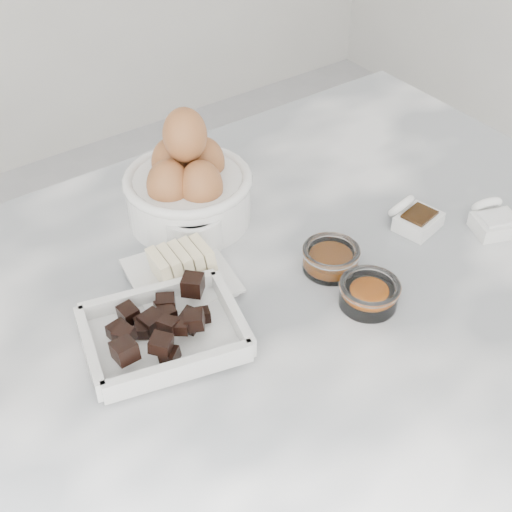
{
  "coord_description": "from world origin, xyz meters",
  "views": [
    {
      "loc": [
        -0.4,
        -0.56,
        1.58
      ],
      "look_at": [
        0.02,
        0.03,
        0.98
      ],
      "focal_mm": 50.0,
      "sensor_mm": 36.0,
      "label": 1
    }
  ],
  "objects_px": {
    "butter_plate": "(179,271)",
    "vanilla_spoon": "(414,217)",
    "chocolate_dish": "(163,331)",
    "sugar_ramekin": "(193,227)",
    "honey_bowl": "(331,258)",
    "zest_bowl": "(369,293)",
    "salt_spoon": "(493,219)",
    "egg_bowl": "(188,185)"
  },
  "relations": [
    {
      "from": "honey_bowl",
      "to": "butter_plate",
      "type": "bearing_deg",
      "value": 152.92
    },
    {
      "from": "butter_plate",
      "to": "egg_bowl",
      "type": "xyz_separation_m",
      "value": [
        0.09,
        0.12,
        0.04
      ]
    },
    {
      "from": "chocolate_dish",
      "to": "egg_bowl",
      "type": "height_order",
      "value": "egg_bowl"
    },
    {
      "from": "chocolate_dish",
      "to": "sugar_ramekin",
      "type": "bearing_deg",
      "value": 47.83
    },
    {
      "from": "egg_bowl",
      "to": "vanilla_spoon",
      "type": "xyz_separation_m",
      "value": [
        0.26,
        -0.21,
        -0.04
      ]
    },
    {
      "from": "butter_plate",
      "to": "zest_bowl",
      "type": "bearing_deg",
      "value": -44.63
    },
    {
      "from": "salt_spoon",
      "to": "egg_bowl",
      "type": "bearing_deg",
      "value": 141.26
    },
    {
      "from": "vanilla_spoon",
      "to": "sugar_ramekin",
      "type": "bearing_deg",
      "value": 151.54
    },
    {
      "from": "sugar_ramekin",
      "to": "salt_spoon",
      "type": "relative_size",
      "value": 0.98
    },
    {
      "from": "butter_plate",
      "to": "vanilla_spoon",
      "type": "xyz_separation_m",
      "value": [
        0.35,
        -0.09,
        -0.0
      ]
    },
    {
      "from": "salt_spoon",
      "to": "zest_bowl",
      "type": "bearing_deg",
      "value": -176.89
    },
    {
      "from": "zest_bowl",
      "to": "vanilla_spoon",
      "type": "bearing_deg",
      "value": 27.03
    },
    {
      "from": "honey_bowl",
      "to": "salt_spoon",
      "type": "distance_m",
      "value": 0.26
    },
    {
      "from": "chocolate_dish",
      "to": "egg_bowl",
      "type": "xyz_separation_m",
      "value": [
        0.16,
        0.2,
        0.04
      ]
    },
    {
      "from": "egg_bowl",
      "to": "honey_bowl",
      "type": "distance_m",
      "value": 0.24
    },
    {
      "from": "honey_bowl",
      "to": "salt_spoon",
      "type": "xyz_separation_m",
      "value": [
        0.25,
        -0.07,
        -0.0
      ]
    },
    {
      "from": "honey_bowl",
      "to": "vanilla_spoon",
      "type": "height_order",
      "value": "vanilla_spoon"
    },
    {
      "from": "zest_bowl",
      "to": "egg_bowl",
      "type": "bearing_deg",
      "value": 107.25
    },
    {
      "from": "zest_bowl",
      "to": "salt_spoon",
      "type": "distance_m",
      "value": 0.26
    },
    {
      "from": "chocolate_dish",
      "to": "sugar_ramekin",
      "type": "height_order",
      "value": "sugar_ramekin"
    },
    {
      "from": "butter_plate",
      "to": "egg_bowl",
      "type": "height_order",
      "value": "egg_bowl"
    },
    {
      "from": "chocolate_dish",
      "to": "honey_bowl",
      "type": "relative_size",
      "value": 2.74
    },
    {
      "from": "zest_bowl",
      "to": "salt_spoon",
      "type": "relative_size",
      "value": 0.89
    },
    {
      "from": "sugar_ramekin",
      "to": "zest_bowl",
      "type": "relative_size",
      "value": 1.1
    },
    {
      "from": "butter_plate",
      "to": "zest_bowl",
      "type": "relative_size",
      "value": 1.89
    },
    {
      "from": "egg_bowl",
      "to": "salt_spoon",
      "type": "distance_m",
      "value": 0.45
    },
    {
      "from": "egg_bowl",
      "to": "salt_spoon",
      "type": "relative_size",
      "value": 2.09
    },
    {
      "from": "sugar_ramekin",
      "to": "zest_bowl",
      "type": "distance_m",
      "value": 0.27
    },
    {
      "from": "butter_plate",
      "to": "salt_spoon",
      "type": "xyz_separation_m",
      "value": [
        0.44,
        -0.16,
        -0.0
      ]
    },
    {
      "from": "honey_bowl",
      "to": "salt_spoon",
      "type": "height_order",
      "value": "salt_spoon"
    },
    {
      "from": "chocolate_dish",
      "to": "sugar_ramekin",
      "type": "relative_size",
      "value": 2.49
    },
    {
      "from": "sugar_ramekin",
      "to": "honey_bowl",
      "type": "distance_m",
      "value": 0.2
    },
    {
      "from": "chocolate_dish",
      "to": "salt_spoon",
      "type": "bearing_deg",
      "value": -8.75
    },
    {
      "from": "egg_bowl",
      "to": "vanilla_spoon",
      "type": "bearing_deg",
      "value": -39.0
    },
    {
      "from": "butter_plate",
      "to": "salt_spoon",
      "type": "height_order",
      "value": "butter_plate"
    },
    {
      "from": "honey_bowl",
      "to": "zest_bowl",
      "type": "bearing_deg",
      "value": -93.44
    },
    {
      "from": "butter_plate",
      "to": "zest_bowl",
      "type": "height_order",
      "value": "butter_plate"
    },
    {
      "from": "butter_plate",
      "to": "sugar_ramekin",
      "type": "relative_size",
      "value": 1.71
    },
    {
      "from": "chocolate_dish",
      "to": "egg_bowl",
      "type": "relative_size",
      "value": 1.16
    },
    {
      "from": "sugar_ramekin",
      "to": "zest_bowl",
      "type": "height_order",
      "value": "sugar_ramekin"
    },
    {
      "from": "sugar_ramekin",
      "to": "zest_bowl",
      "type": "xyz_separation_m",
      "value": [
        0.12,
        -0.24,
        -0.01
      ]
    },
    {
      "from": "chocolate_dish",
      "to": "egg_bowl",
      "type": "bearing_deg",
      "value": 51.64
    }
  ]
}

